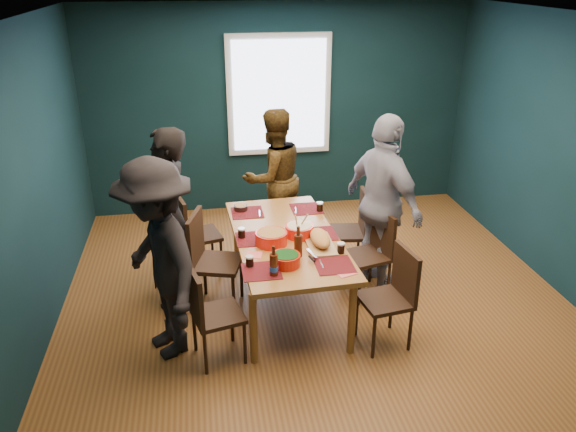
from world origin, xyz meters
name	(u,v)px	position (x,y,z in m)	size (l,w,h in m)	color
room	(313,162)	(0.00, 0.27, 1.37)	(5.01, 5.01, 2.71)	brown
dining_table	(287,243)	(-0.30, 0.01, 0.66)	(1.05, 1.95, 0.73)	olive
chair_left_far	(192,229)	(-1.20, 0.76, 0.52)	(0.49, 0.49, 0.90)	black
chair_left_mid	(207,254)	(-1.05, 0.08, 0.57)	(0.55, 0.55, 0.97)	black
chair_left_near	(208,309)	(-1.08, -0.77, 0.51)	(0.48, 0.48, 0.88)	black
chair_right_far	(354,225)	(0.53, 0.58, 0.52)	(0.45, 0.45, 0.90)	black
chair_right_mid	(374,247)	(0.60, 0.07, 0.51)	(0.49, 0.49, 0.88)	black
chair_right_near	(394,290)	(0.52, -0.76, 0.52)	(0.46, 0.46, 0.90)	black
person_far_left	(169,220)	(-1.39, 0.22, 0.89)	(0.65, 0.43, 1.78)	black
person_back	(274,178)	(-0.23, 1.41, 0.81)	(0.79, 0.62, 1.63)	black
person_right	(383,204)	(0.71, 0.22, 0.91)	(1.07, 0.44, 1.82)	white
person_near_left	(159,261)	(-1.45, -0.56, 0.87)	(1.13, 0.65, 1.75)	black
bowl_salad	(271,238)	(-0.46, -0.11, 0.79)	(0.30, 0.30, 0.12)	red
bowl_dumpling	(299,230)	(-0.17, 0.01, 0.79)	(0.27, 0.27, 0.25)	red
bowl_herbs	(286,259)	(-0.39, -0.54, 0.78)	(0.25, 0.25, 0.11)	red
cutting_board	(320,240)	(-0.02, -0.22, 0.79)	(0.28, 0.59, 0.13)	tan
small_bowl	(241,208)	(-0.67, 0.71, 0.76)	(0.14, 0.14, 0.06)	black
beer_bottle_a	(274,265)	(-0.52, -0.69, 0.82)	(0.07, 0.07, 0.27)	#421A0B
beer_bottle_b	(298,245)	(-0.26, -0.39, 0.84)	(0.07, 0.07, 0.29)	#421A0B
cola_glass_a	(250,261)	(-0.70, -0.51, 0.78)	(0.07, 0.07, 0.10)	black
cola_glass_b	(341,247)	(0.13, -0.39, 0.78)	(0.07, 0.07, 0.10)	black
cola_glass_c	(320,206)	(0.14, 0.55, 0.78)	(0.07, 0.07, 0.10)	black
cola_glass_d	(242,233)	(-0.72, 0.06, 0.78)	(0.07, 0.07, 0.10)	black
napkin_a	(322,233)	(0.05, 0.03, 0.73)	(0.14, 0.14, 0.00)	#F26568
napkin_b	(254,255)	(-0.64, -0.31, 0.73)	(0.14, 0.14, 0.00)	#F26568
napkin_c	(345,272)	(0.08, -0.73, 0.73)	(0.16, 0.16, 0.00)	#F26568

